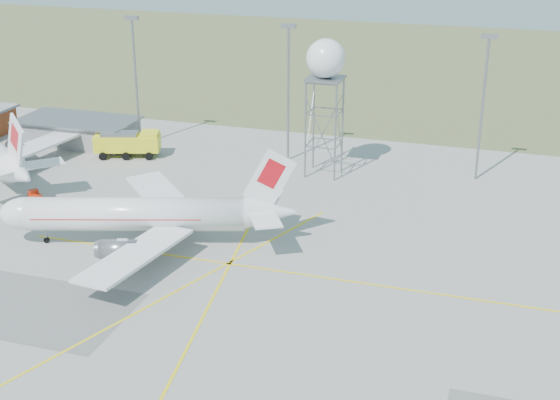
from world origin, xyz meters
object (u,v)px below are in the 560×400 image
(fire_truck, at_px, (129,145))
(baggage_tug, at_px, (35,198))
(airliner_main, at_px, (141,215))
(radar_tower, at_px, (325,100))

(fire_truck, relative_size, baggage_tug, 4.09)
(airliner_main, relative_size, radar_tower, 1.72)
(fire_truck, distance_m, baggage_tug, 21.07)
(radar_tower, xyz_separation_m, baggage_tug, (-33.43, -22.18, -10.35))
(radar_tower, relative_size, baggage_tug, 7.66)
(radar_tower, distance_m, baggage_tug, 41.43)
(airliner_main, relative_size, fire_truck, 3.23)
(airliner_main, distance_m, fire_truck, 32.54)
(radar_tower, height_order, baggage_tug, radar_tower)
(fire_truck, bearing_deg, radar_tower, -14.99)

